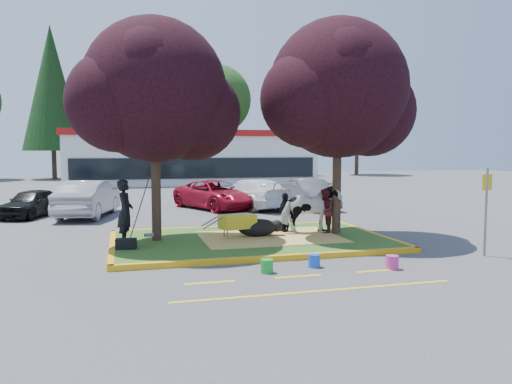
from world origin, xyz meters
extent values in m
plane|color=#424244|center=(0.00, 0.00, 0.00)|extent=(90.00, 90.00, 0.00)
cube|color=#2C531A|center=(0.00, 0.00, 0.07)|extent=(8.00, 5.00, 0.15)
cube|color=gold|center=(0.00, -2.58, 0.07)|extent=(8.30, 0.16, 0.15)
cube|color=gold|center=(0.00, 2.58, 0.07)|extent=(8.30, 0.16, 0.15)
cube|color=gold|center=(-4.08, 0.00, 0.07)|extent=(0.16, 5.30, 0.15)
cube|color=gold|center=(4.08, 0.00, 0.07)|extent=(0.16, 5.30, 0.15)
cube|color=#E6BE5E|center=(0.60, 0.00, 0.15)|extent=(4.20, 3.00, 0.01)
cylinder|color=black|center=(-2.80, 0.40, 1.91)|extent=(0.28, 0.28, 3.53)
sphere|color=black|center=(-2.80, 0.40, 4.56)|extent=(4.20, 4.20, 4.20)
sphere|color=black|center=(-1.64, 0.60, 3.93)|extent=(2.86, 2.86, 2.86)
sphere|color=black|center=(-3.85, 0.10, 4.18)|extent=(2.86, 2.86, 2.86)
cylinder|color=black|center=(2.90, 0.20, 2.00)|extent=(0.28, 0.28, 3.70)
sphere|color=black|center=(2.90, 0.20, 4.77)|extent=(4.40, 4.40, 4.40)
sphere|color=black|center=(4.11, 0.40, 4.11)|extent=(2.99, 2.99, 2.99)
sphere|color=black|center=(1.80, -0.10, 4.37)|extent=(2.99, 2.99, 2.99)
cube|color=yellow|center=(-2.00, -4.20, 0.00)|extent=(1.10, 0.12, 0.01)
cube|color=yellow|center=(0.00, -4.20, 0.00)|extent=(1.10, 0.12, 0.01)
cube|color=yellow|center=(2.00, -4.20, 0.00)|extent=(1.10, 0.12, 0.01)
cube|color=yellow|center=(0.00, -5.40, 0.00)|extent=(6.00, 0.10, 0.01)
cube|color=silver|center=(2.00, 28.00, 2.00)|extent=(20.00, 8.00, 4.00)
cube|color=maroon|center=(2.00, 28.00, 4.15)|extent=(20.40, 8.40, 0.50)
cube|color=black|center=(2.00, 23.95, 1.40)|extent=(19.00, 0.10, 1.60)
cylinder|color=black|center=(-10.00, 37.00, 1.96)|extent=(0.44, 0.44, 3.92)
cone|color=black|center=(-10.00, 37.00, 8.68)|extent=(5.60, 5.60, 11.90)
cylinder|color=black|center=(-2.00, 38.50, 1.54)|extent=(0.44, 0.44, 3.08)
sphere|color=#143811|center=(-2.00, 38.50, 6.82)|extent=(6.16, 6.16, 6.16)
cylinder|color=black|center=(6.00, 37.50, 1.82)|extent=(0.44, 0.44, 3.64)
sphere|color=#143811|center=(6.00, 37.50, 8.06)|extent=(7.28, 7.28, 7.28)
cylinder|color=black|center=(14.00, 38.00, 1.75)|extent=(0.44, 0.44, 3.50)
cone|color=black|center=(14.00, 38.00, 7.75)|extent=(5.00, 5.00, 10.62)
cylinder|color=black|center=(22.00, 37.00, 1.61)|extent=(0.44, 0.44, 3.22)
sphere|color=#143811|center=(22.00, 37.00, 7.13)|extent=(6.44, 6.44, 6.44)
imported|color=white|center=(2.05, 0.30, 0.94)|extent=(1.91, 0.94, 1.58)
ellipsoid|color=black|center=(0.28, 0.25, 0.42)|extent=(1.37, 0.94, 0.55)
imported|color=black|center=(-3.70, 0.07, 1.07)|extent=(0.51, 0.72, 1.84)
imported|color=#461417|center=(2.53, 0.26, 0.87)|extent=(0.78, 0.86, 1.44)
imported|color=black|center=(1.36, 0.82, 0.79)|extent=(0.47, 0.81, 1.29)
cylinder|color=black|center=(0.19, 0.17, 0.34)|extent=(0.38, 0.17, 0.38)
cylinder|color=slate|center=(-0.75, -0.06, 0.29)|extent=(0.04, 0.04, 0.27)
cylinder|color=slate|center=(-0.75, 0.40, 0.29)|extent=(0.04, 0.04, 0.27)
cube|color=gold|center=(-0.39, 0.17, 0.65)|extent=(1.18, 0.89, 0.42)
cylinder|color=slate|center=(-1.17, -0.06, 0.67)|extent=(0.67, 0.22, 0.35)
cylinder|color=slate|center=(-1.17, 0.40, 0.67)|extent=(0.67, 0.22, 0.35)
cube|color=black|center=(-3.70, -0.72, 0.29)|extent=(0.58, 0.37, 0.28)
cube|color=black|center=(-3.70, -0.54, 0.27)|extent=(0.53, 0.41, 0.25)
cylinder|color=slate|center=(5.57, -3.44, 1.18)|extent=(0.06, 0.06, 2.36)
cube|color=gold|center=(5.57, -3.44, 1.98)|extent=(0.33, 0.07, 0.42)
cylinder|color=#179828|center=(-0.59, -3.69, 0.16)|extent=(0.30, 0.30, 0.32)
cylinder|color=#CB2D87|center=(2.40, -4.12, 0.16)|extent=(0.32, 0.32, 0.33)
cylinder|color=blue|center=(0.68, -3.45, 0.16)|extent=(0.39, 0.39, 0.31)
imported|color=black|center=(-7.47, 8.11, 0.60)|extent=(2.57, 3.78, 1.19)
imported|color=gray|center=(-5.16, 7.60, 0.77)|extent=(2.64, 4.95, 1.55)
imported|color=maroon|center=(0.60, 8.92, 0.68)|extent=(4.07, 5.40, 1.36)
imported|color=white|center=(2.26, 8.66, 0.71)|extent=(3.44, 5.30, 1.43)
imported|color=#515458|center=(5.06, 8.00, 0.70)|extent=(1.49, 4.27, 1.41)
camera|label=1|loc=(-3.79, -14.55, 2.84)|focal=35.00mm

